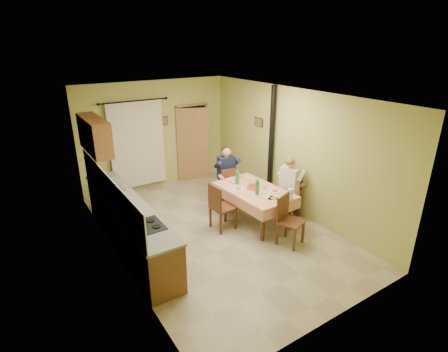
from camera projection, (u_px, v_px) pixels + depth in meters
floor at (217, 231)px, 7.31m from camera, size 4.00×6.00×0.01m
room_shell at (216, 148)px, 6.65m from camera, size 4.04×6.04×2.82m
kitchen_run at (128, 225)px, 6.58m from camera, size 0.64×3.64×1.56m
upper_cabinets at (94, 135)px, 7.01m from camera, size 0.35×1.40×0.70m
curtain at (138, 144)px, 8.84m from camera, size 1.70×0.07×2.22m
doorway at (193, 143)px, 9.71m from camera, size 0.96×0.37×2.15m
dining_table at (254, 205)px, 7.58m from camera, size 1.13×1.79×0.76m
tableware at (258, 188)px, 7.33m from camera, size 0.83×1.59×0.33m
chair_far at (227, 192)px, 8.45m from camera, size 0.46×0.46×0.95m
chair_near at (290, 230)px, 6.76m from camera, size 0.55×0.55×0.99m
chair_right at (289, 205)px, 7.81m from camera, size 0.51×0.51×0.97m
chair_left at (222, 216)px, 7.32m from camera, size 0.46×0.46×1.01m
man_far at (227, 169)px, 8.24m from camera, size 0.63×0.54×1.39m
man_right at (290, 181)px, 7.59m from camera, size 0.56×0.64×1.39m
stove_flue at (270, 161)px, 8.37m from camera, size 0.24×0.24×2.80m
picture_back at (164, 121)px, 9.12m from camera, size 0.19×0.03×0.23m
picture_right at (258, 122)px, 8.57m from camera, size 0.03×0.31×0.21m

